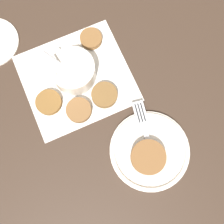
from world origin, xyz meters
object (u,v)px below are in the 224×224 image
at_px(serving_plate, 150,151).
at_px(fritter_on_plate, 148,157).
at_px(sauce_bowl, 73,71).
at_px(fork, 143,125).

height_order(serving_plate, fritter_on_plate, fritter_on_plate).
bearing_deg(sauce_bowl, serving_plate, 105.89).
bearing_deg(fritter_on_plate, serving_plate, -138.84).
relative_size(serving_plate, fork, 1.25).
distance_m(serving_plate, fork, 0.07).
height_order(sauce_bowl, fork, sauce_bowl).
bearing_deg(fork, sauce_bowl, -65.67).
height_order(fritter_on_plate, fork, fritter_on_plate).
bearing_deg(fritter_on_plate, sauce_bowl, -77.32).
xyz_separation_m(serving_plate, fritter_on_plate, (0.01, 0.01, 0.02)).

